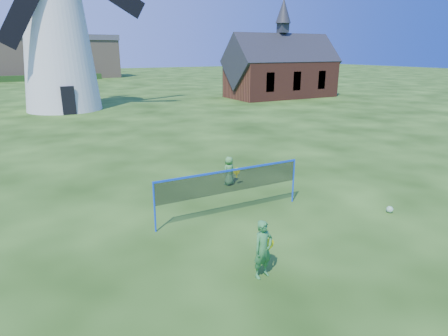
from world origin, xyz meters
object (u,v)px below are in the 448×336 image
chapel (281,70)px  play_ball (390,209)px  badminton_net (230,182)px  player_girl (263,249)px  player_boy (229,171)px  windmill (56,31)px

chapel → play_ball: size_ratio=56.39×
chapel → badminton_net: bearing=-128.7°
badminton_net → play_ball: 5.34m
badminton_net → play_ball: bearing=-25.8°
play_ball → player_girl: bearing=-168.8°
player_girl → player_boy: 6.50m
player_boy → player_girl: bearing=47.6°
chapel → player_girl: 37.08m
windmill → badminton_net: (1.91, -27.10, -5.53)m
badminton_net → player_girl: badminton_net is taller
chapel → player_boy: size_ratio=10.86×
chapel → player_boy: chapel is taller
player_girl → play_ball: size_ratio=6.42×
windmill → play_ball: size_ratio=87.99×
windmill → play_ball: 30.82m
chapel → badminton_net: (-21.06, -26.28, -1.81)m
windmill → badminton_net: bearing=-86.0°
chapel → windmill: bearing=178.0°
player_girl → chapel: bearing=45.3°
badminton_net → player_boy: bearing=61.9°
chapel → play_ball: bearing=-119.8°
badminton_net → player_girl: size_ratio=3.58×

